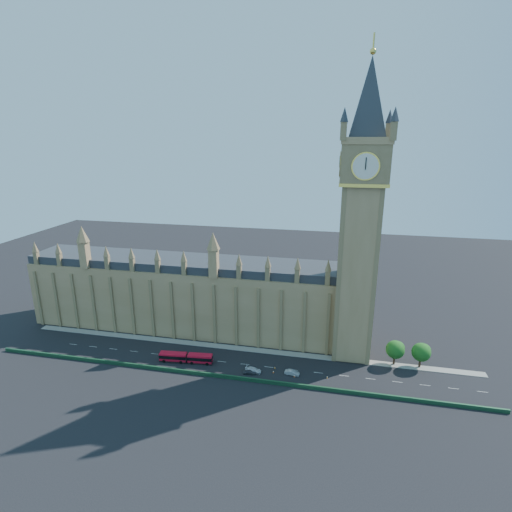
% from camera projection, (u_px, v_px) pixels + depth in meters
% --- Properties ---
extents(ground, '(400.00, 400.00, 0.00)m').
position_uv_depth(ground, '(233.00, 363.00, 132.43)').
color(ground, black).
rests_on(ground, ground).
extents(palace_westminster, '(120.00, 20.00, 28.00)m').
position_uv_depth(palace_westminster, '(185.00, 294.00, 153.99)').
color(palace_westminster, '#9B794B').
rests_on(palace_westminster, ground).
extents(elizabeth_tower, '(20.59, 20.59, 105.00)m').
position_uv_depth(elizabeth_tower, '(362.00, 196.00, 122.35)').
color(elizabeth_tower, '#9B794B').
rests_on(elizabeth_tower, ground).
extents(bridge_parapet, '(160.00, 0.60, 1.20)m').
position_uv_depth(bridge_parapet, '(226.00, 377.00, 123.82)').
color(bridge_parapet, '#1E4C2D').
rests_on(bridge_parapet, ground).
extents(kerb_north, '(160.00, 3.00, 0.16)m').
position_uv_depth(kerb_north, '(240.00, 348.00, 141.31)').
color(kerb_north, gray).
rests_on(kerb_north, ground).
extents(tree_east_near, '(6.00, 6.00, 8.50)m').
position_uv_depth(tree_east_near, '(396.00, 349.00, 129.96)').
color(tree_east_near, '#382619').
rests_on(tree_east_near, ground).
extents(tree_east_far, '(6.00, 6.00, 8.50)m').
position_uv_depth(tree_east_far, '(422.00, 352.00, 128.38)').
color(tree_east_far, '#382619').
rests_on(tree_east_far, ground).
extents(red_bus, '(17.97, 4.20, 3.03)m').
position_uv_depth(red_bus, '(186.00, 358.00, 132.60)').
color(red_bus, red).
rests_on(red_bus, ground).
extents(car_grey, '(4.00, 1.90, 1.32)m').
position_uv_depth(car_grey, '(249.00, 372.00, 126.16)').
color(car_grey, '#43444B').
rests_on(car_grey, ground).
extents(car_silver, '(4.82, 2.21, 1.53)m').
position_uv_depth(car_silver, '(292.00, 373.00, 125.65)').
color(car_silver, '#A4A7AB').
rests_on(car_silver, ground).
extents(car_white, '(5.42, 2.75, 1.51)m').
position_uv_depth(car_white, '(253.00, 370.00, 127.11)').
color(car_white, silver).
rests_on(car_white, ground).
extents(cone_a, '(0.42, 0.42, 0.63)m').
position_uv_depth(cone_a, '(275.00, 368.00, 129.17)').
color(cone_a, black).
rests_on(cone_a, ground).
extents(cone_b, '(0.52, 0.52, 0.67)m').
position_uv_depth(cone_b, '(294.00, 376.00, 124.55)').
color(cone_b, black).
rests_on(cone_b, ground).
extents(cone_c, '(0.58, 0.58, 0.75)m').
position_uv_depth(cone_c, '(274.00, 372.00, 126.75)').
color(cone_c, black).
rests_on(cone_c, ground).
extents(cone_d, '(0.47, 0.47, 0.67)m').
position_uv_depth(cone_d, '(327.00, 377.00, 123.98)').
color(cone_d, black).
rests_on(cone_d, ground).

